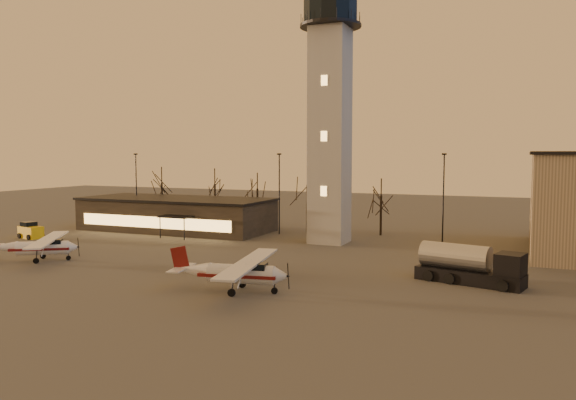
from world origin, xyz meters
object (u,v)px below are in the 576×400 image
Objects in this scene: cessna_rear at (44,250)px; cessna_front at (243,277)px; fuel_truck at (469,268)px; control_tower at (330,98)px; terminal at (176,214)px; service_cart at (31,232)px.

cessna_front is at bearing -41.14° from cessna_rear.
cessna_rear is at bearing 160.41° from cessna_front.
fuel_truck is (14.86, 9.48, 0.07)m from cessna_front.
control_tower is 3.26× the size of cessna_rear.
cessna_rear is (-21.17, -20.97, -15.29)m from control_tower.
cessna_rear is 1.18× the size of fuel_truck.
terminal is at bearing 174.85° from control_tower.
cessna_rear is 38.22m from fuel_truck.
fuel_truck reaches higher than service_cart.
terminal is 2.13× the size of cessna_front.
control_tower is 28.75m from cessna_front.
cessna_front is (1.70, -24.34, -15.20)m from control_tower.
terminal is at bearing 59.30° from cessna_rear.
terminal is 2.54× the size of cessna_rear.
cessna_rear is (-22.87, 3.37, -0.09)m from cessna_front.
fuel_truck is at bearing -23.61° from terminal.
terminal reaches higher than service_cart.
service_cart is at bearing -162.39° from control_tower.
service_cart is (-34.06, -10.81, -15.58)m from control_tower.
service_cart is at bearing -170.46° from fuel_truck.
terminal is 22.99m from cessna_rear.
control_tower is at bearing 152.21° from fuel_truck.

